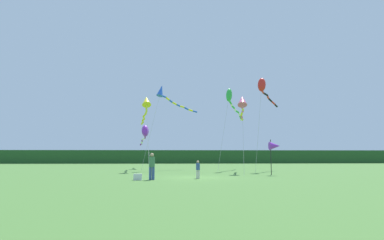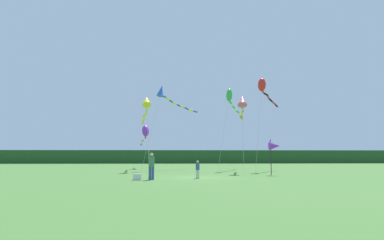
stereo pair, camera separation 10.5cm
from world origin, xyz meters
name	(u,v)px [view 2 (the right image)]	position (x,y,z in m)	size (l,w,h in m)	color
ground_plane	(196,178)	(0.00, 0.00, 0.00)	(120.00, 120.00, 0.00)	#477533
distant_treeline	(182,157)	(0.00, 45.00, 1.40)	(108.00, 2.79, 2.80)	#234C23
person_adult	(151,165)	(-3.13, -1.98, 0.98)	(0.39, 0.39, 1.76)	#334C8C
person_child	(198,169)	(0.02, -0.94, 0.69)	(0.27, 0.27, 1.24)	silver
cooler_box	(137,177)	(-4.02, -2.18, 0.20)	(0.53, 0.30, 0.41)	silver
banner_flag_pole	(275,146)	(6.75, 2.80, 2.38)	(0.90, 0.70, 2.93)	black
kite_purple	(145,132)	(-5.36, 16.83, 4.58)	(2.30, 8.18, 5.63)	#B2B2B2
kite_yellow	(146,104)	(-4.68, 10.26, 7.09)	(1.96, 10.75, 8.08)	#B2B2B2
kite_rainbow	(242,103)	(4.89, 6.49, 6.68)	(1.83, 8.03, 7.53)	#B2B2B2
kite_green	(231,99)	(4.71, 11.48, 7.93)	(4.49, 9.22, 9.13)	#B2B2B2
kite_red	(263,87)	(7.93, 9.82, 8.98)	(4.37, 5.78, 9.98)	#B2B2B2
kite_blue	(166,94)	(-2.68, 12.81, 8.66)	(6.39, 6.48, 9.74)	#B2B2B2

